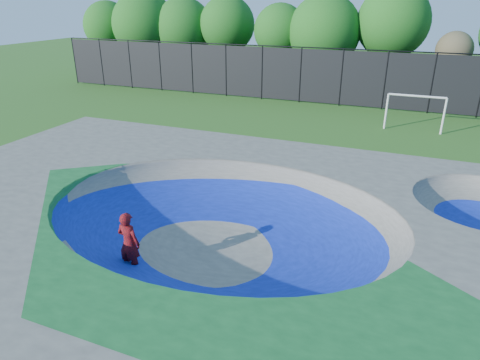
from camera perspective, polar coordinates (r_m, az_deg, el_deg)
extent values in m
plane|color=#275818|center=(13.59, -2.51, -9.27)|extent=(120.00, 120.00, 0.00)
cube|color=gray|center=(13.20, -2.56, -6.52)|extent=(22.00, 14.00, 1.50)
imported|color=#B40E13|center=(12.49, -14.58, -8.14)|extent=(0.71, 0.48, 1.89)
cube|color=black|center=(12.98, -14.17, -11.63)|extent=(0.79, 0.27, 0.05)
cylinder|color=silver|center=(27.19, 18.92, 8.64)|extent=(0.12, 0.12, 2.09)
cylinder|color=silver|center=(27.23, 25.52, 7.65)|extent=(0.12, 0.12, 2.09)
cylinder|color=silver|center=(26.95, 22.56, 10.30)|extent=(3.14, 0.12, 0.12)
cylinder|color=black|center=(42.96, -21.17, 14.58)|extent=(0.09, 0.09, 4.00)
cylinder|color=black|center=(41.01, -17.95, 14.66)|extent=(0.09, 0.09, 4.00)
cylinder|color=black|center=(39.19, -14.43, 14.69)|extent=(0.09, 0.09, 4.00)
cylinder|color=black|center=(37.52, -10.58, 14.66)|extent=(0.09, 0.09, 4.00)
cylinder|color=black|center=(36.02, -6.39, 14.56)|extent=(0.09, 0.09, 4.00)
cylinder|color=black|center=(34.72, -1.87, 14.37)|extent=(0.09, 0.09, 4.00)
cylinder|color=black|center=(33.64, 2.96, 14.07)|extent=(0.09, 0.09, 4.00)
cylinder|color=black|center=(32.80, 8.06, 13.65)|extent=(0.09, 0.09, 4.00)
cylinder|color=black|center=(32.22, 13.36, 13.09)|extent=(0.09, 0.09, 4.00)
cylinder|color=black|center=(31.91, 18.79, 12.41)|extent=(0.09, 0.09, 4.00)
cylinder|color=black|center=(31.88, 24.24, 11.62)|extent=(0.09, 0.09, 4.00)
cube|color=black|center=(32.22, 13.36, 13.09)|extent=(48.00, 0.03, 3.80)
cylinder|color=black|center=(31.95, 13.70, 16.62)|extent=(48.00, 0.08, 0.08)
cylinder|color=#4B3925|center=(46.40, -16.73, 15.07)|extent=(0.44, 0.44, 3.04)
sphere|color=#175616|center=(46.11, -17.21, 19.06)|extent=(4.63, 4.63, 4.63)
cylinder|color=#4B3925|center=(43.62, -12.28, 14.87)|extent=(0.44, 0.44, 2.80)
sphere|color=#175616|center=(43.29, -12.70, 19.59)|extent=(5.88, 5.88, 5.88)
cylinder|color=#4B3925|center=(42.50, -7.29, 14.91)|extent=(0.44, 0.44, 2.68)
sphere|color=#175616|center=(42.16, -7.53, 19.44)|extent=(5.40, 5.40, 5.40)
cylinder|color=#4B3925|center=(40.80, -1.67, 15.16)|extent=(0.44, 0.44, 3.26)
sphere|color=#175616|center=(40.47, -1.73, 20.02)|extent=(4.90, 4.90, 4.90)
cylinder|color=#4B3925|center=(37.80, 5.15, 14.39)|extent=(0.44, 0.44, 3.19)
sphere|color=#175616|center=(37.45, 5.34, 19.24)|extent=(4.30, 4.30, 4.30)
cylinder|color=#4B3925|center=(36.75, 10.76, 13.46)|extent=(0.44, 0.44, 2.71)
sphere|color=#175616|center=(36.35, 11.18, 18.88)|extent=(5.68, 5.68, 5.68)
cylinder|color=#4B3925|center=(36.78, 18.92, 13.32)|extent=(0.44, 0.44, 3.55)
sphere|color=#175616|center=(36.40, 19.73, 19.23)|extent=(5.45, 5.45, 5.45)
cylinder|color=#4B3925|center=(36.38, 25.97, 11.49)|extent=(0.44, 0.44, 2.71)
sphere|color=brown|center=(36.06, 26.66, 15.28)|extent=(2.60, 2.60, 2.60)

